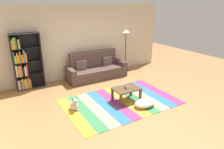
# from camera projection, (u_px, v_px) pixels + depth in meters

# --- Properties ---
(ground_plane) EXTENTS (14.00, 14.00, 0.00)m
(ground_plane) POSITION_uv_depth(u_px,v_px,m) (121.00, 99.00, 6.05)
(ground_plane) COLOR #9E7042
(back_wall) EXTENTS (6.80, 0.10, 2.70)m
(back_wall) POSITION_uv_depth(u_px,v_px,m) (85.00, 41.00, 7.65)
(back_wall) COLOR beige
(back_wall) RESTS_ON ground_plane
(rug) EXTENTS (3.20, 2.10, 0.01)m
(rug) POSITION_uv_depth(u_px,v_px,m) (120.00, 102.00, 5.89)
(rug) COLOR gold
(rug) RESTS_ON ground_plane
(couch) EXTENTS (2.26, 0.80, 1.00)m
(couch) POSITION_uv_depth(u_px,v_px,m) (96.00, 69.00, 7.66)
(couch) COLOR #4C3833
(couch) RESTS_ON ground_plane
(bookshelf) EXTENTS (0.90, 0.28, 1.85)m
(bookshelf) POSITION_uv_depth(u_px,v_px,m) (24.00, 64.00, 6.52)
(bookshelf) COLOR black
(bookshelf) RESTS_ON ground_plane
(coffee_table) EXTENTS (0.76, 0.54, 0.40)m
(coffee_table) POSITION_uv_depth(u_px,v_px,m) (126.00, 90.00, 5.82)
(coffee_table) COLOR #513826
(coffee_table) RESTS_ON rug
(pouf) EXTENTS (0.63, 0.43, 0.20)m
(pouf) POSITION_uv_depth(u_px,v_px,m) (145.00, 103.00, 5.58)
(pouf) COLOR white
(pouf) RESTS_ON rug
(dog) EXTENTS (0.22, 0.35, 0.40)m
(dog) POSITION_uv_depth(u_px,v_px,m) (74.00, 105.00, 5.38)
(dog) COLOR beige
(dog) RESTS_ON ground_plane
(standing_lamp) EXTENTS (0.32, 0.32, 1.73)m
(standing_lamp) POSITION_uv_depth(u_px,v_px,m) (126.00, 36.00, 8.16)
(standing_lamp) COLOR black
(standing_lamp) RESTS_ON ground_plane
(tv_remote) EXTENTS (0.09, 0.16, 0.02)m
(tv_remote) POSITION_uv_depth(u_px,v_px,m) (125.00, 88.00, 5.77)
(tv_remote) COLOR black
(tv_remote) RESTS_ON coffee_table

